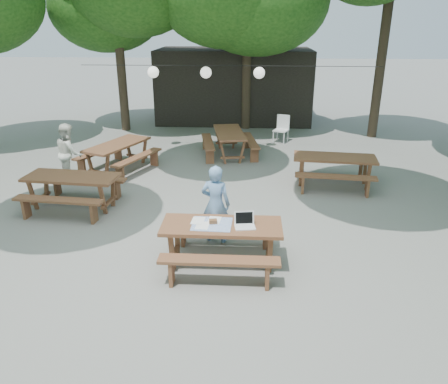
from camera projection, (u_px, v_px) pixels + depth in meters
name	position (u px, v px, depth m)	size (l,w,h in m)	color
ground	(188.00, 237.00, 8.42)	(80.00, 80.00, 0.00)	slate
pavilion	(234.00, 85.00, 17.61)	(6.00, 3.00, 2.80)	black
main_picnic_table	(222.00, 244.00, 7.36)	(2.00, 1.58, 0.75)	brown
picnic_table_nw	(73.00, 191.00, 9.58)	(2.07, 1.75, 0.75)	brown
picnic_table_ne	(334.00, 170.00, 10.89)	(2.07, 1.77, 0.75)	brown
picnic_table_far_w	(118.00, 156.00, 11.99)	(2.20, 2.37, 0.75)	brown
picnic_table_far_e	(229.00, 143.00, 13.25)	(1.87, 2.13, 0.75)	brown
woman	(216.00, 204.00, 8.02)	(0.54, 0.36, 1.49)	#6D95C6
second_person	(69.00, 153.00, 11.03)	(0.73, 0.57, 1.51)	white
plastic_chair	(281.00, 135.00, 14.75)	(0.58, 0.58, 0.90)	white
laptop	(245.00, 223.00, 7.14)	(0.37, 0.31, 0.24)	white
tabletop_clutter	(211.00, 223.00, 7.23)	(0.70, 0.58, 0.08)	#3566B7
paper_lanterns	(206.00, 72.00, 13.10)	(9.00, 0.34, 0.38)	black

